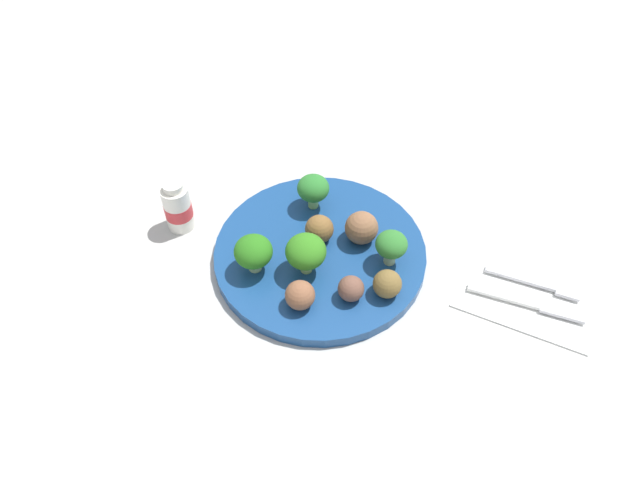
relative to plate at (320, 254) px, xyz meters
name	(u,v)px	position (x,y,z in m)	size (l,w,h in m)	color
ground_plane	(320,258)	(0.00, 0.00, -0.01)	(4.00, 4.00, 0.00)	#B2B2AD
plate	(320,254)	(0.00, 0.00, 0.00)	(0.28, 0.28, 0.02)	navy
broccoli_floret_front_right	(253,252)	(-0.07, -0.06, 0.04)	(0.05, 0.05, 0.05)	#9BC082
broccoli_floret_center	(306,252)	(-0.01, -0.04, 0.04)	(0.05, 0.05, 0.06)	#9CC26D
broccoli_floret_mid_right	(391,245)	(0.09, 0.01, 0.04)	(0.04, 0.04, 0.05)	#A8BC81
broccoli_floret_front_left	(313,189)	(-0.04, 0.07, 0.04)	(0.04, 0.04, 0.05)	#8EC96E
meatball_mid_left	(362,228)	(0.04, 0.04, 0.03)	(0.04, 0.04, 0.04)	brown
meatball_front_left	(300,295)	(0.01, -0.09, 0.03)	(0.04, 0.04, 0.04)	brown
meatball_front_right	(387,284)	(0.10, -0.04, 0.03)	(0.04, 0.04, 0.04)	brown
meatball_mid_right	(319,229)	(-0.01, 0.02, 0.03)	(0.04, 0.04, 0.04)	brown
meatball_back_left	(351,289)	(0.06, -0.06, 0.02)	(0.03, 0.03, 0.03)	brown
napkin	(528,293)	(0.27, 0.03, -0.01)	(0.17, 0.12, 0.01)	white
fork	(538,283)	(0.28, 0.05, 0.00)	(0.12, 0.02, 0.01)	silver
knife	(532,303)	(0.27, 0.02, 0.00)	(0.15, 0.02, 0.01)	white
yogurt_bottle	(178,207)	(-0.20, -0.01, 0.03)	(0.04, 0.04, 0.08)	white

